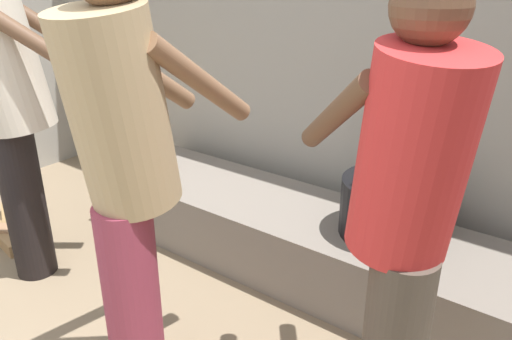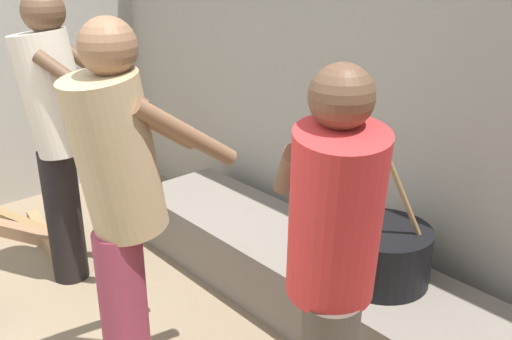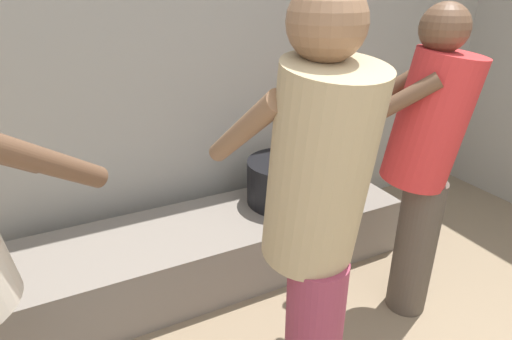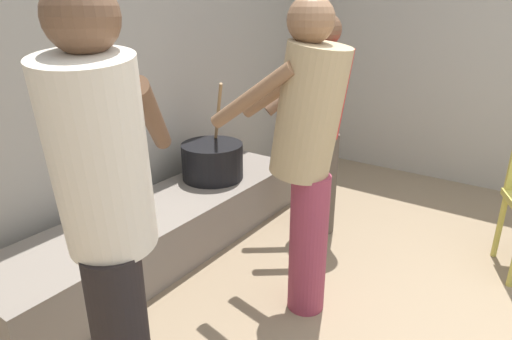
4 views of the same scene
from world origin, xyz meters
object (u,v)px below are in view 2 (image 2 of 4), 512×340
(cooking_pot_main, at_px, (382,254))
(cook_in_cream_shirt, at_px, (57,125))
(cook_in_tan_shirt, at_px, (121,196))
(cook_in_red_shirt, at_px, (333,261))

(cooking_pot_main, relative_size, cook_in_cream_shirt, 0.44)
(cook_in_tan_shirt, bearing_deg, cook_in_red_shirt, 21.75)
(cook_in_cream_shirt, height_order, cook_in_red_shirt, cook_in_cream_shirt)
(cook_in_red_shirt, bearing_deg, cook_in_cream_shirt, -175.66)
(cooking_pot_main, distance_m, cook_in_tan_shirt, 1.25)
(cook_in_cream_shirt, xyz_separation_m, cook_in_red_shirt, (1.84, 0.14, -0.08))
(cooking_pot_main, xyz_separation_m, cook_in_cream_shirt, (-1.53, -0.87, 0.46))
(cook_in_red_shirt, xyz_separation_m, cook_in_tan_shirt, (-0.82, -0.33, 0.06))
(cooking_pot_main, distance_m, cook_in_red_shirt, 0.88)
(cook_in_cream_shirt, distance_m, cook_in_red_shirt, 1.84)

